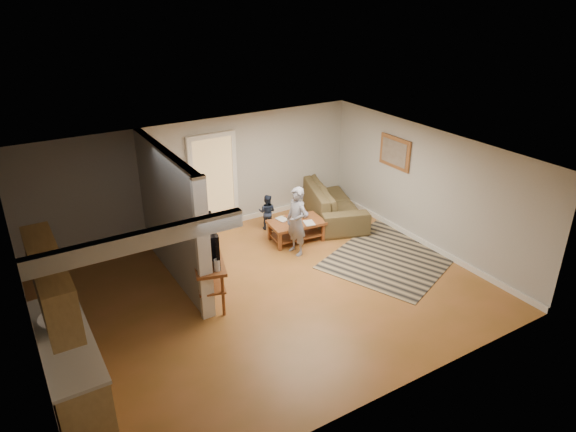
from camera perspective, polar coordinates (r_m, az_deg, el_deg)
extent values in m
plane|color=brown|center=(9.33, -2.20, -8.53)|extent=(7.50, 7.50, 0.00)
cube|color=#A8A6A1|center=(11.22, -9.84, 4.21)|extent=(7.50, 0.04, 2.50)
cube|color=#A8A6A1|center=(7.86, -27.20, -7.76)|extent=(0.04, 6.00, 2.50)
cube|color=#A8A6A1|center=(10.86, 15.24, 2.98)|extent=(0.04, 6.00, 2.50)
cube|color=white|center=(8.23, -2.49, 6.19)|extent=(7.50, 6.00, 0.04)
cube|color=#A8A6A1|center=(9.50, -12.98, 0.06)|extent=(0.15, 3.10, 2.50)
cube|color=white|center=(8.18, -9.37, -3.81)|extent=(0.22, 0.10, 2.50)
cube|color=white|center=(11.66, -9.36, -1.32)|extent=(7.50, 0.04, 0.12)
cube|color=white|center=(11.32, 14.47, -2.64)|extent=(0.04, 6.00, 0.12)
cube|color=#D8B272|center=(11.34, -8.25, 3.47)|extent=(0.90, 0.06, 2.10)
cube|color=#A2804A|center=(7.64, -22.92, -15.21)|extent=(0.60, 2.20, 0.90)
cube|color=beige|center=(7.36, -23.53, -12.37)|extent=(0.64, 2.24, 0.05)
cube|color=#A2804A|center=(6.90, -24.92, -6.51)|extent=(0.35, 2.00, 0.70)
imported|color=silver|center=(7.60, -23.94, -10.98)|extent=(0.54, 0.54, 0.19)
cube|color=black|center=(8.72, -11.41, 2.24)|extent=(0.03, 0.40, 0.34)
cube|color=black|center=(9.16, -12.52, 3.25)|extent=(0.03, 0.40, 0.34)
cube|color=black|center=(9.61, -13.53, 4.17)|extent=(0.03, 0.40, 0.34)
cube|color=#975C31|center=(11.33, 11.79, 6.94)|extent=(0.04, 0.90, 0.68)
cube|color=black|center=(10.76, 11.85, -4.19)|extent=(3.52, 3.10, 0.01)
imported|color=#4E4427|center=(12.36, 4.74, 0.19)|extent=(1.86, 2.86, 0.78)
cube|color=brown|center=(10.91, 0.93, -0.73)|extent=(1.22, 0.79, 0.06)
cube|color=silver|center=(10.91, 0.93, -0.71)|extent=(0.76, 0.48, 0.02)
cube|color=brown|center=(11.04, 0.92, -2.04)|extent=(1.11, 0.69, 0.03)
cube|color=brown|center=(10.60, -0.92, -2.83)|extent=(0.07, 0.07, 0.42)
cube|color=brown|center=(11.00, 3.93, -1.79)|extent=(0.07, 0.07, 0.42)
cube|color=brown|center=(11.04, -2.06, -1.66)|extent=(0.07, 0.07, 0.42)
cube|color=brown|center=(11.43, 2.63, -0.70)|extent=(0.07, 0.07, 0.42)
imported|color=navy|center=(11.09, 1.79, -0.14)|extent=(0.21, 0.21, 0.20)
cylinder|color=#155C1E|center=(10.68, 0.58, -0.48)|extent=(0.06, 0.06, 0.23)
imported|color=#998C4C|center=(10.91, -1.05, -0.56)|extent=(0.23, 0.28, 0.02)
imported|color=#66594C|center=(10.78, 1.84, -0.90)|extent=(0.27, 0.33, 0.02)
cube|color=brown|center=(8.88, -8.93, -4.64)|extent=(0.85, 1.41, 0.05)
cube|color=brown|center=(9.06, -8.78, -6.64)|extent=(0.77, 1.28, 0.03)
cylinder|color=brown|center=(8.59, -9.43, -8.88)|extent=(0.05, 0.05, 0.81)
cylinder|color=brown|center=(9.56, -10.15, -5.18)|extent=(0.05, 0.05, 0.81)
cylinder|color=brown|center=(8.61, -7.23, -8.62)|extent=(0.05, 0.05, 0.81)
cylinder|color=brown|center=(9.58, -8.18, -4.96)|extent=(0.05, 0.05, 0.81)
imported|color=black|center=(8.87, -8.80, -4.46)|extent=(0.44, 1.06, 0.61)
cylinder|color=white|center=(8.40, -7.86, -5.41)|extent=(0.11, 0.11, 0.20)
cube|color=black|center=(9.23, -9.81, -5.42)|extent=(0.13, 0.13, 1.06)
cube|color=black|center=(10.93, -13.82, -0.74)|extent=(0.14, 0.14, 1.09)
cylinder|color=olive|center=(11.43, -0.31, -1.03)|extent=(0.45, 0.45, 0.29)
sphere|color=red|center=(11.43, -0.16, -0.23)|extent=(0.14, 0.14, 0.14)
sphere|color=gold|center=(11.34, -0.66, -0.32)|extent=(0.14, 0.14, 0.14)
sphere|color=#228833|center=(11.31, -0.16, -0.30)|extent=(0.14, 0.14, 0.14)
imported|color=gray|center=(10.61, 0.93, -4.10)|extent=(0.41, 0.57, 1.44)
imported|color=#1C253B|center=(11.62, -2.30, -1.41)|extent=(0.50, 0.50, 0.82)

